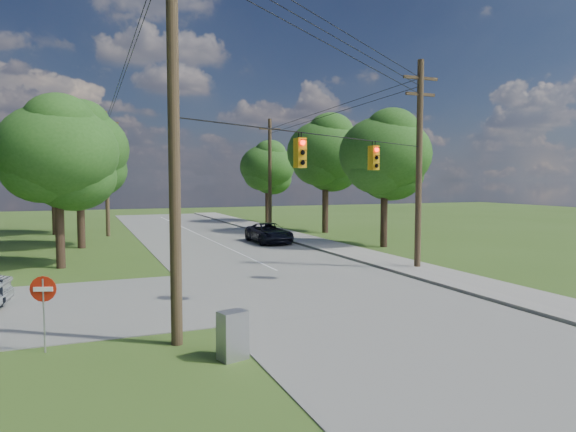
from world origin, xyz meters
name	(u,v)px	position (x,y,z in m)	size (l,w,h in m)	color
ground	(333,330)	(0.00, 0.00, 0.00)	(140.00, 140.00, 0.00)	#3B5A1E
main_road	(321,291)	(2.00, 5.00, 0.01)	(10.00, 100.00, 0.03)	gray
sidewalk_east	(454,278)	(8.70, 5.00, 0.06)	(2.60, 100.00, 0.12)	#A19E97
pole_sw	(174,116)	(-4.60, 0.40, 6.23)	(2.00, 0.32, 12.00)	#4C3B27
pole_ne	(419,161)	(8.90, 8.00, 5.47)	(2.00, 0.32, 10.50)	#4C3B27
pole_north_e	(270,173)	(8.90, 30.00, 5.13)	(2.00, 0.32, 10.00)	#4C3B27
pole_north_w	(107,172)	(-5.00, 30.00, 5.13)	(2.00, 0.32, 10.00)	#4C3B27
power_lines	(257,89)	(1.50, 11.54, 9.15)	(13.93, 29.62, 4.93)	black
traffic_signals	(340,155)	(2.55, 4.43, 5.50)	(4.91, 3.27, 1.05)	orange
tree_w_near	(58,152)	(-8.00, 15.00, 5.92)	(6.00, 6.00, 8.40)	#442E22
tree_w_mid	(79,149)	(-7.00, 23.00, 6.58)	(6.40, 6.40, 9.22)	#442E22
tree_w_far	(53,159)	(-9.00, 33.00, 6.25)	(6.00, 6.00, 8.73)	#442E22
tree_e_near	(385,154)	(12.00, 16.00, 6.25)	(6.20, 6.20, 8.81)	#442E22
tree_e_mid	(326,152)	(12.50, 26.00, 6.91)	(6.60, 6.60, 9.64)	#442E22
tree_e_far	(267,167)	(11.50, 38.00, 5.92)	(5.80, 5.80, 8.32)	#442E22
car_main_north	(269,233)	(5.50, 20.88, 0.73)	(2.32, 5.04, 1.40)	black
control_cabinet	(233,335)	(-3.50, -1.32, 0.62)	(0.68, 0.49, 1.23)	#95989B
do_not_enter_sign	(43,296)	(-7.93, 1.00, 1.50)	(0.65, 0.23, 2.03)	#95989B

